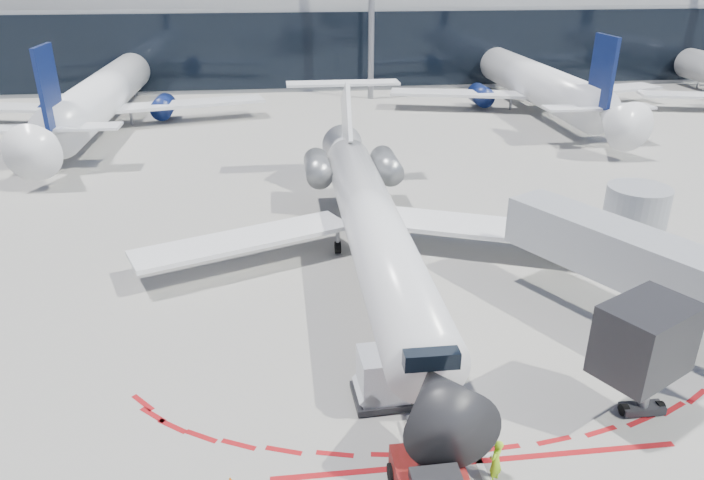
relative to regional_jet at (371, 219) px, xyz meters
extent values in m
plane|color=slate|center=(1.46, -3.83, -2.66)|extent=(260.00, 260.00, 0.00)
cube|color=silver|center=(1.46, -1.83, -2.66)|extent=(0.25, 40.00, 0.01)
cube|color=maroon|center=(1.46, -15.33, -2.66)|extent=(14.00, 0.25, 0.01)
cube|color=gray|center=(1.46, 61.17, 2.34)|extent=(150.00, 24.00, 10.00)
cylinder|color=gray|center=(1.46, 61.17, 7.34)|extent=(150.00, 24.00, 24.00)
cube|color=black|center=(1.46, 49.12, 2.34)|extent=(150.00, 0.20, 9.00)
cube|color=#989CA1|center=(10.46, -8.33, 0.94)|extent=(8.22, 12.61, 2.30)
cube|color=black|center=(7.41, -14.07, 0.94)|extent=(3.86, 3.44, 2.60)
cylinder|color=gray|center=(8.21, -13.67, -1.46)|extent=(0.36, 0.36, 2.40)
cube|color=black|center=(8.21, -13.67, -2.44)|extent=(1.60, 0.60, 0.30)
cylinder|color=#989CA1|center=(13.51, -2.59, -0.26)|extent=(3.20, 3.20, 4.80)
cylinder|color=black|center=(13.51, -2.59, -2.41)|extent=(4.00, 4.00, 0.50)
cylinder|color=silver|center=(0.00, -1.31, -0.04)|extent=(3.01, 24.56, 3.01)
cone|color=black|center=(0.00, -15.16, -0.04)|extent=(3.01, 3.13, 3.01)
cone|color=silver|center=(0.00, 12.98, -0.04)|extent=(3.01, 4.02, 3.01)
cube|color=black|center=(0.00, -13.37, 0.58)|extent=(1.90, 1.56, 0.61)
cube|color=silver|center=(-6.92, 0.36, -1.04)|extent=(11.96, 7.09, 0.35)
cube|color=silver|center=(6.92, 0.36, -1.04)|extent=(11.96, 7.09, 0.35)
cube|color=silver|center=(0.00, 11.86, 2.64)|extent=(0.28, 5.24, 5.33)
cube|color=silver|center=(0.00, 14.21, 4.65)|extent=(8.04, 1.79, 0.18)
cylinder|color=slate|center=(-2.29, 8.52, 0.24)|extent=(1.67, 3.80, 1.67)
cylinder|color=slate|center=(2.29, 8.52, 0.24)|extent=(1.67, 3.80, 1.67)
cylinder|color=black|center=(0.00, -11.58, -2.35)|extent=(0.25, 0.63, 0.63)
cylinder|color=black|center=(-1.67, 1.48, -2.30)|extent=(0.33, 0.71, 0.71)
cylinder|color=black|center=(1.67, 1.48, -2.30)|extent=(0.33, 0.71, 0.71)
cylinder|color=gray|center=(0.00, -11.58, -2.05)|extent=(0.20, 0.20, 1.23)
cylinder|color=gray|center=(-0.57, -14.69, -2.28)|extent=(0.16, 2.82, 0.11)
cylinder|color=black|center=(-1.58, -15.89, -2.32)|extent=(0.31, 0.70, 0.69)
cylinder|color=black|center=(0.47, -15.86, -2.32)|extent=(0.31, 0.70, 0.69)
imported|color=#A0E418|center=(1.68, -16.20, -1.86)|extent=(0.69, 0.68, 1.61)
cube|color=black|center=(-1.25, -11.76, -2.46)|extent=(2.34, 2.02, 0.25)
cube|color=silver|center=(-1.25, -11.76, -1.45)|extent=(1.88, 1.77, 1.79)
cylinder|color=black|center=(-2.11, -12.54, -2.55)|extent=(0.12, 0.23, 0.22)
cylinder|color=black|center=(-0.32, -12.44, -2.55)|extent=(0.12, 0.23, 0.22)
cylinder|color=black|center=(-2.18, -11.08, -2.55)|extent=(0.12, 0.23, 0.22)
cylinder|color=black|center=(-0.39, -10.99, -2.55)|extent=(0.12, 0.23, 0.22)
cone|color=#DA6404|center=(-2.07, -11.44, -2.41)|extent=(0.36, 0.36, 0.50)
camera|label=1|loc=(-4.70, -30.90, 12.84)|focal=32.00mm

